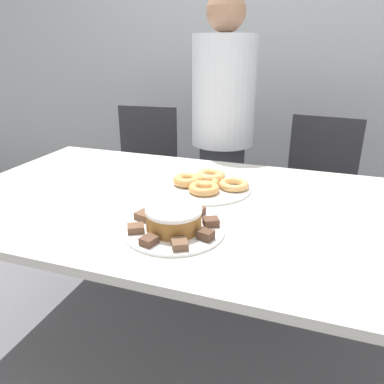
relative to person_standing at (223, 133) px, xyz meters
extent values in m
plane|color=slate|center=(0.13, -0.82, -0.81)|extent=(12.00, 12.00, 0.00)
cube|color=#B2B7BC|center=(0.13, 0.82, 0.49)|extent=(8.00, 0.05, 2.60)
cube|color=silver|center=(0.13, -0.82, -0.10)|extent=(1.97, 1.07, 0.03)
cylinder|color=silver|center=(-0.79, -0.34, -0.46)|extent=(0.06, 0.06, 0.70)
cylinder|color=#383842|center=(0.00, 0.00, -0.43)|extent=(0.26, 0.26, 0.75)
cylinder|color=silver|center=(0.00, 0.00, 0.23)|extent=(0.35, 0.35, 0.59)
sphere|color=#A87A5B|center=(0.00, 0.00, 0.63)|extent=(0.21, 0.21, 0.21)
cylinder|color=black|center=(-0.54, -0.01, -0.80)|extent=(0.44, 0.44, 0.01)
cylinder|color=#262626|center=(-0.54, -0.01, -0.58)|extent=(0.06, 0.06, 0.43)
cube|color=#2D2D33|center=(-0.54, -0.01, -0.34)|extent=(0.49, 0.49, 0.04)
cube|color=#2D2D33|center=(-0.57, 0.19, -0.11)|extent=(0.40, 0.07, 0.42)
cylinder|color=black|center=(0.54, -0.01, -0.80)|extent=(0.44, 0.44, 0.01)
cylinder|color=#262626|center=(0.54, -0.01, -0.58)|extent=(0.06, 0.06, 0.43)
cube|color=#2D2D33|center=(0.54, -0.01, -0.34)|extent=(0.49, 0.49, 0.04)
cube|color=#2D2D33|center=(0.57, 0.19, -0.11)|extent=(0.40, 0.07, 0.42)
cylinder|color=white|center=(0.12, -1.07, -0.08)|extent=(0.33, 0.33, 0.01)
cylinder|color=white|center=(0.11, -0.67, -0.08)|extent=(0.38, 0.38, 0.01)
cylinder|color=#9E662D|center=(0.12, -1.07, -0.04)|extent=(0.18, 0.18, 0.06)
cylinder|color=white|center=(0.12, -1.07, -0.01)|extent=(0.18, 0.18, 0.01)
cube|color=brown|center=(0.01, -1.04, -0.06)|extent=(0.07, 0.07, 0.02)
cube|color=brown|center=(0.02, -1.13, -0.06)|extent=(0.07, 0.06, 0.02)
cube|color=brown|center=(0.09, -1.19, -0.06)|extent=(0.05, 0.06, 0.02)
cube|color=brown|center=(0.18, -1.18, -0.06)|extent=(0.07, 0.07, 0.02)
cube|color=#513828|center=(0.24, -1.10, -0.06)|extent=(0.05, 0.05, 0.03)
cube|color=brown|center=(0.23, -1.01, -0.06)|extent=(0.06, 0.06, 0.03)
cube|color=brown|center=(0.16, -0.95, -0.06)|extent=(0.06, 0.07, 0.03)
cube|color=brown|center=(0.06, -0.96, -0.06)|extent=(0.05, 0.06, 0.03)
torus|color=tan|center=(0.11, -0.67, -0.06)|extent=(0.11, 0.11, 0.03)
torus|color=#E5AD66|center=(0.10, -0.60, -0.05)|extent=(0.13, 0.13, 0.04)
torus|color=tan|center=(0.03, -0.68, -0.05)|extent=(0.12, 0.12, 0.04)
torus|color=tan|center=(0.12, -0.74, -0.06)|extent=(0.12, 0.12, 0.03)
torus|color=#E5AD66|center=(0.22, -0.65, -0.06)|extent=(0.12, 0.12, 0.03)
camera|label=1|loc=(0.53, -2.06, 0.48)|focal=35.00mm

